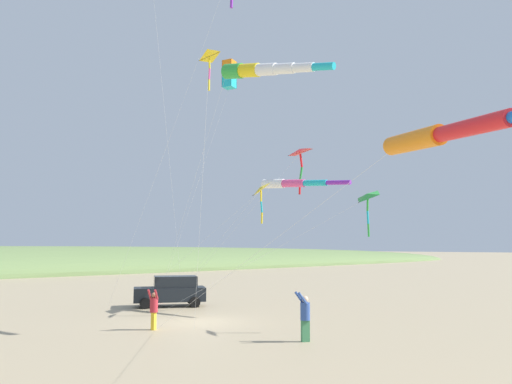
{
  "coord_description": "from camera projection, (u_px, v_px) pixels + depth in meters",
  "views": [
    {
      "loc": [
        -20.76,
        13.99,
        3.67
      ],
      "look_at": [
        -2.42,
        -1.78,
        6.32
      ],
      "focal_mm": 34.98,
      "sensor_mm": 36.0,
      "label": 1
    }
  ],
  "objects": [
    {
      "name": "kite_windsock_striped_overhead",
      "position": [
        442.0,
        134.0,
        10.12
      ],
      "size": [
        18.44,
        3.86,
        6.32
      ],
      "color": "orange",
      "rests_on": "ground_plane"
    },
    {
      "name": "kite_windsock_magenta_far_left",
      "position": [
        292.0,
        183.0,
        29.02
      ],
      "size": [
        14.62,
        2.24,
        7.74
      ],
      "color": "white",
      "rests_on": "ground_plane"
    },
    {
      "name": "kite_delta_black_fish_shape",
      "position": [
        209.0,
        58.0,
        18.75
      ],
      "size": [
        4.76,
        2.88,
        11.02
      ],
      "color": "yellow",
      "rests_on": "ground_plane"
    },
    {
      "name": "person_adult_flyer",
      "position": [
        305.0,
        314.0,
        19.38
      ],
      "size": [
        0.59,
        0.67,
        1.92
      ],
      "color": "#3D7F51",
      "rests_on": "ground_plane"
    },
    {
      "name": "ground_plane",
      "position": [
        196.0,
        322.0,
        24.31
      ],
      "size": [
        600.0,
        600.0,
        0.0
      ],
      "primitive_type": "plane",
      "color": "tan"
    },
    {
      "name": "parked_car",
      "position": [
        171.0,
        291.0,
        30.7
      ],
      "size": [
        3.62,
        4.67,
        1.85
      ],
      "color": "black",
      "rests_on": "ground_plane"
    },
    {
      "name": "kite_box_rainbow_low_near",
      "position": [
        229.0,
        75.0,
        34.73
      ],
      "size": [
        5.72,
        2.61,
        16.58
      ],
      "color": "orange",
      "rests_on": "ground_plane"
    },
    {
      "name": "kite_delta_long_streamer_left",
      "position": [
        366.0,
        197.0,
        21.86
      ],
      "size": [
        12.03,
        4.36,
        6.17
      ],
      "color": "green",
      "rests_on": "ground_plane"
    },
    {
      "name": "cooler_box",
      "position": [
        156.0,
        299.0,
        32.75
      ],
      "size": [
        0.62,
        0.42,
        0.42
      ],
      "color": "#EF4C93",
      "rests_on": "ground_plane"
    },
    {
      "name": "kite_delta_yellow_midlevel",
      "position": [
        260.0,
        190.0,
        27.19
      ],
      "size": [
        10.06,
        3.54,
        7.15
      ],
      "color": "yellow",
      "rests_on": "ground_plane"
    },
    {
      "name": "kite_delta_checkered_midright",
      "position": [
        300.0,
        153.0,
        29.39
      ],
      "size": [
        9.15,
        4.64,
        9.57
      ],
      "color": "red",
      "rests_on": "ground_plane"
    },
    {
      "name": "kite_windsock_orange_high_right",
      "position": [
        261.0,
        70.0,
        24.67
      ],
      "size": [
        18.52,
        3.71,
        13.17
      ],
      "color": "green",
      "rests_on": "ground_plane"
    },
    {
      "name": "person_child_green_jacket",
      "position": [
        154.0,
        307.0,
        22.13
      ],
      "size": [
        0.62,
        0.64,
        1.79
      ],
      "color": "gold",
      "rests_on": "ground_plane"
    }
  ]
}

